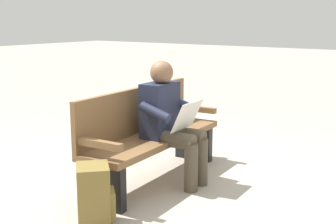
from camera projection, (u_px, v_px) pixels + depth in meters
ground_plane at (155, 180)px, 4.54m from camera, size 40.00×40.00×0.00m
bench_near at (149, 134)px, 4.49m from camera, size 1.83×0.60×0.90m
person_seated at (170, 119)px, 4.35m from camera, size 0.59×0.59×1.18m
backpack at (94, 196)px, 3.51m from camera, size 0.37×0.37×0.48m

